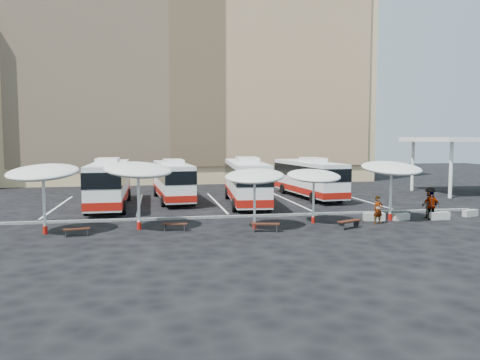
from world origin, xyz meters
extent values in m
plane|color=black|center=(0.00, 0.00, 0.00)|extent=(120.00, 120.00, 0.00)
cube|color=tan|center=(0.00, 32.00, 12.50)|extent=(42.00, 18.00, 25.00)
cube|color=tan|center=(0.00, 22.90, 12.00)|extent=(40.00, 0.30, 20.00)
cube|color=white|center=(24.00, 10.00, 5.00)|extent=(10.00, 8.00, 0.40)
cylinder|color=white|center=(20.00, 7.00, 2.40)|extent=(0.30, 0.30, 4.80)
cylinder|color=white|center=(20.00, 13.00, 2.40)|extent=(0.30, 0.30, 4.80)
cube|color=black|center=(0.00, 0.50, 0.07)|extent=(34.00, 0.25, 0.15)
cube|color=white|center=(-12.00, 8.00, 0.01)|extent=(0.15, 12.00, 0.01)
cube|color=white|center=(-6.00, 8.00, 0.01)|extent=(0.15, 12.00, 0.01)
cube|color=white|center=(0.00, 8.00, 0.01)|extent=(0.15, 12.00, 0.01)
cube|color=white|center=(6.00, 8.00, 0.01)|extent=(0.15, 12.00, 0.01)
cube|color=white|center=(12.00, 8.00, 0.01)|extent=(0.15, 12.00, 0.01)
cube|color=white|center=(-8.14, 6.94, 1.86)|extent=(2.45, 11.45, 2.86)
cube|color=black|center=(-8.14, 6.94, 2.43)|extent=(2.51, 11.51, 1.05)
cube|color=#9D120B|center=(-8.14, 6.94, 0.81)|extent=(2.51, 11.51, 0.52)
cube|color=#9D120B|center=(-8.17, 12.65, 1.14)|extent=(2.44, 0.20, 1.33)
cube|color=white|center=(-8.13, 5.98, 3.48)|extent=(1.54, 2.87, 0.38)
cylinder|color=black|center=(-9.35, 10.27, 0.48)|extent=(0.34, 0.95, 0.95)
cylinder|color=black|center=(-6.96, 10.28, 0.48)|extent=(0.34, 0.95, 0.95)
cylinder|color=black|center=(-9.31, 3.12, 0.48)|extent=(0.34, 0.95, 0.95)
cylinder|color=black|center=(-6.92, 3.13, 0.48)|extent=(0.34, 0.95, 0.95)
cube|color=white|center=(-3.39, 9.79, 1.74)|extent=(3.04, 10.82, 2.67)
cube|color=black|center=(-3.39, 9.79, 2.27)|extent=(3.10, 10.88, 0.98)
cube|color=#9D120B|center=(-3.39, 9.79, 0.76)|extent=(3.10, 10.88, 0.49)
cube|color=#9D120B|center=(-3.81, 15.11, 1.07)|extent=(2.29, 0.35, 1.25)
cube|color=white|center=(-3.32, 8.90, 3.25)|extent=(1.63, 2.77, 0.36)
cylinder|color=black|center=(-4.74, 12.81, 0.44)|extent=(0.38, 0.91, 0.89)
cylinder|color=black|center=(-2.52, 12.98, 0.44)|extent=(0.38, 0.91, 0.89)
cylinder|color=black|center=(-4.23, 6.15, 0.44)|extent=(0.38, 0.91, 0.89)
cylinder|color=black|center=(-2.01, 6.32, 0.44)|extent=(0.38, 0.91, 0.89)
cube|color=white|center=(2.08, 6.44, 1.87)|extent=(3.36, 11.64, 2.87)
cube|color=black|center=(2.08, 6.44, 2.44)|extent=(3.42, 11.71, 1.05)
cube|color=#9D120B|center=(2.08, 6.44, 0.81)|extent=(3.42, 11.71, 0.53)
cube|color=#9D120B|center=(2.57, 12.16, 1.15)|extent=(2.46, 0.40, 1.34)
cube|color=white|center=(2.00, 5.49, 3.49)|extent=(1.77, 2.99, 0.38)
cylinder|color=black|center=(1.18, 9.88, 0.48)|extent=(0.42, 0.98, 0.96)
cylinder|color=black|center=(3.56, 9.68, 0.48)|extent=(0.42, 0.98, 0.96)
cylinder|color=black|center=(0.57, 2.73, 0.48)|extent=(0.42, 0.98, 0.96)
cylinder|color=black|center=(2.95, 2.53, 0.48)|extent=(0.42, 0.98, 0.96)
cube|color=white|center=(8.20, 9.58, 1.76)|extent=(3.16, 11.00, 2.71)
cube|color=black|center=(8.20, 9.58, 2.31)|extent=(3.22, 11.06, 0.99)
cube|color=#9D120B|center=(8.20, 9.58, 0.77)|extent=(3.22, 11.06, 0.50)
cube|color=#9D120B|center=(7.74, 14.98, 1.08)|extent=(2.32, 0.37, 1.27)
cube|color=white|center=(8.27, 8.68, 3.30)|extent=(1.67, 2.82, 0.36)
cylinder|color=black|center=(6.80, 12.63, 0.45)|extent=(0.39, 0.93, 0.90)
cylinder|color=black|center=(9.06, 12.82, 0.45)|extent=(0.39, 0.93, 0.90)
cylinder|color=black|center=(7.37, 5.88, 0.45)|extent=(0.39, 0.93, 0.90)
cylinder|color=black|center=(9.63, 6.07, 0.45)|extent=(0.39, 0.93, 0.90)
cylinder|color=white|center=(-10.60, -2.82, 1.62)|extent=(0.18, 0.18, 3.24)
cylinder|color=#9D120B|center=(-10.60, -2.82, 0.22)|extent=(0.29, 0.29, 0.43)
ellipsoid|color=silver|center=(-10.60, -2.82, 3.30)|extent=(4.49, 4.52, 1.11)
cylinder|color=white|center=(-5.72, -2.49, 1.65)|extent=(0.20, 0.20, 3.29)
cylinder|color=#9D120B|center=(-5.72, -2.49, 0.22)|extent=(0.32, 0.32, 0.44)
ellipsoid|color=silver|center=(-5.72, -2.49, 3.35)|extent=(4.98, 5.00, 1.13)
cylinder|color=white|center=(0.64, -3.42, 1.46)|extent=(0.18, 0.18, 2.93)
cylinder|color=#9D120B|center=(0.64, -3.42, 0.20)|extent=(0.28, 0.28, 0.39)
ellipsoid|color=silver|center=(0.64, -3.42, 2.98)|extent=(4.33, 4.35, 1.00)
cylinder|color=white|center=(4.49, -2.30, 1.40)|extent=(0.13, 0.13, 2.81)
cylinder|color=#9D120B|center=(4.49, -2.30, 0.19)|extent=(0.21, 0.21, 0.37)
ellipsoid|color=silver|center=(4.49, -2.30, 2.85)|extent=(3.24, 3.28, 0.96)
cylinder|color=white|center=(9.48, -2.28, 1.60)|extent=(0.16, 0.16, 3.20)
cylinder|color=#9D120B|center=(9.48, -2.28, 0.21)|extent=(0.24, 0.24, 0.43)
ellipsoid|color=silver|center=(9.48, -2.28, 3.25)|extent=(3.77, 3.81, 1.10)
cube|color=black|center=(-8.86, -3.70, 0.38)|extent=(1.37, 0.56, 0.05)
cube|color=black|center=(-9.39, -3.79, 0.18)|extent=(0.11, 0.34, 0.35)
cube|color=black|center=(-8.34, -3.62, 0.18)|extent=(0.11, 0.34, 0.35)
cube|color=black|center=(-3.77, -3.18, 0.39)|extent=(1.39, 0.62, 0.05)
cube|color=black|center=(-4.30, -3.07, 0.18)|extent=(0.12, 0.35, 0.36)
cube|color=black|center=(-3.24, -3.28, 0.18)|extent=(0.12, 0.35, 0.36)
cube|color=black|center=(1.05, -4.37, 0.44)|extent=(1.59, 0.74, 0.06)
cube|color=black|center=(0.45, -4.23, 0.20)|extent=(0.15, 0.39, 0.41)
cube|color=black|center=(1.65, -4.50, 0.20)|extent=(0.15, 0.39, 0.41)
cube|color=black|center=(5.91, -4.31, 0.43)|extent=(1.54, 0.99, 0.06)
cube|color=black|center=(5.36, -4.56, 0.20)|extent=(0.21, 0.37, 0.40)
cube|color=black|center=(6.46, -4.06, 0.20)|extent=(0.21, 0.37, 0.40)
cube|color=gray|center=(8.50, -2.14, 0.24)|extent=(1.33, 0.62, 0.48)
cube|color=gray|center=(10.22, -2.29, 0.21)|extent=(1.16, 0.58, 0.42)
cube|color=gray|center=(12.68, -2.54, 0.24)|extent=(1.28, 0.44, 0.48)
cube|color=gray|center=(15.41, -1.80, 0.21)|extent=(1.20, 0.70, 0.43)
imported|color=black|center=(8.16, -3.28, 0.84)|extent=(0.66, 0.48, 1.68)
imported|color=black|center=(12.40, -1.81, 0.82)|extent=(1.00, 0.94, 1.63)
imported|color=black|center=(12.14, -2.48, 0.88)|extent=(1.11, 0.86, 1.76)
imported|color=black|center=(12.82, -1.27, 0.95)|extent=(1.35, 0.94, 1.90)
camera|label=1|loc=(-4.85, -28.76, 5.03)|focal=35.00mm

